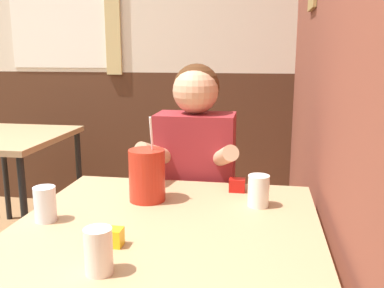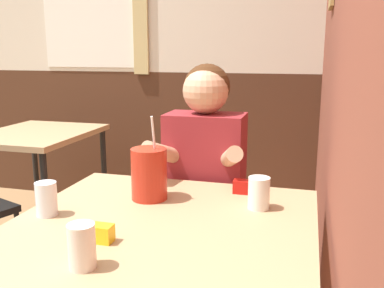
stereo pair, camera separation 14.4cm
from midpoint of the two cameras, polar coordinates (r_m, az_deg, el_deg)
The scene contains 11 objects.
brick_wall_right at distance 2.04m, azimuth 15.14°, elevation 14.36°, with size 0.08×4.47×2.70m.
back_wall at distance 3.52m, azimuth -11.43°, elevation 13.57°, with size 5.76×0.09×2.70m.
main_table at distance 1.37m, azimuth -6.50°, elevation -13.18°, with size 0.94×0.92×0.74m.
background_table at distance 3.02m, azimuth -24.43°, elevation -0.52°, with size 0.67×0.82×0.74m.
person_seated at distance 1.93m, azimuth -1.70°, elevation -6.77°, with size 0.42×0.40×1.21m.
cocktail_pitcher at distance 1.54m, azimuth -8.71°, elevation -4.16°, with size 0.13×0.13×0.31m.
glass_near_pitcher at distance 1.45m, azimuth -21.76°, elevation -7.49°, with size 0.07×0.07×0.11m.
glass_center at distance 1.48m, azimuth 6.11°, elevation -6.28°, with size 0.07×0.07×0.11m.
glass_far_side at distance 1.09m, azimuth -16.20°, elevation -13.61°, with size 0.07×0.07×0.11m.
condiment_ketchup at distance 1.63m, azimuth 3.53°, elevation -5.53°, with size 0.06×0.04×0.05m.
condiment_mustard at distance 1.23m, azimuth -14.05°, elevation -12.02°, with size 0.06×0.04×0.05m.
Camera 1 is at (1.15, -0.81, 1.26)m, focal length 40.00 mm.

